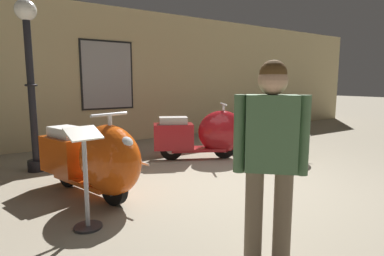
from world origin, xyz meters
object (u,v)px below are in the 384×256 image
at_px(scooter_2, 276,132).
at_px(lamppost, 30,71).
at_px(visitor_0, 270,153).
at_px(info_stanchion, 86,187).
at_px(scooter_0, 96,159).
at_px(scooter_1, 207,134).

xyz_separation_m(scooter_2, lamppost, (-4.16, 1.41, 1.17)).
relative_size(visitor_0, info_stanchion, 1.57).
relative_size(scooter_0, visitor_0, 1.16).
bearing_deg(scooter_1, scooter_2, 5.63).
relative_size(scooter_1, scooter_2, 1.04).
height_order(scooter_0, info_stanchion, scooter_0).
distance_m(scooter_1, lamppost, 3.19).
bearing_deg(lamppost, scooter_2, -18.67).
bearing_deg(info_stanchion, visitor_0, -57.26).
bearing_deg(scooter_1, scooter_0, -132.83).
xyz_separation_m(scooter_2, visitor_0, (-3.08, -2.65, 0.47)).
height_order(scooter_1, lamppost, lamppost).
distance_m(lamppost, info_stanchion, 2.84).
bearing_deg(scooter_0, visitor_0, -1.19).
bearing_deg(scooter_2, scooter_0, -91.15).
height_order(visitor_0, info_stanchion, visitor_0).
bearing_deg(scooter_2, info_stanchion, -80.97).
bearing_deg(lamppost, info_stanchion, -87.32).
relative_size(scooter_2, visitor_0, 1.06).
bearing_deg(scooter_0, info_stanchion, -39.73).
height_order(scooter_2, info_stanchion, info_stanchion).
bearing_deg(info_stanchion, scooter_1, 31.54).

